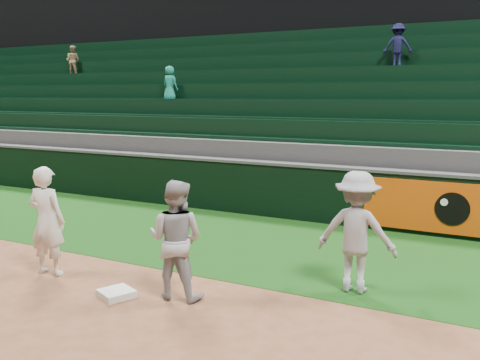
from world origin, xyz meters
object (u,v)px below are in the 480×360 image
Objects in this scene: first_base at (116,293)px; first_baseman at (47,221)px; base_coach at (357,232)px; baserunner at (176,239)px.

first_base is 0.25× the size of first_baseman.
base_coach reaches higher than first_base.
first_base is 1.77m from first_baseman.
first_baseman is 2.30m from baserunner.
baserunner is at bearing 29.36° from base_coach.
first_baseman is 1.03× the size of baserunner.
baserunner is 0.96× the size of base_coach.
baserunner is at bearing 27.80° from first_base.
base_coach reaches higher than first_baseman.
first_baseman is at bearing 170.82° from first_base.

